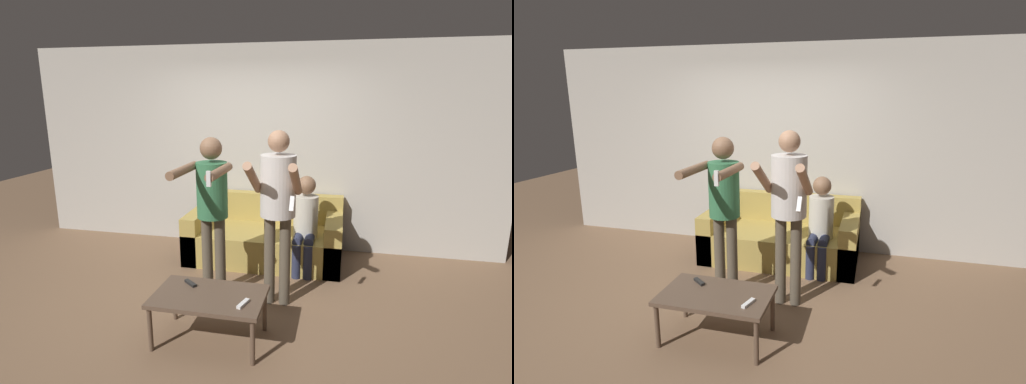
# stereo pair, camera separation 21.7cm
# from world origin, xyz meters

# --- Properties ---
(ground_plane) EXTENTS (14.00, 14.00, 0.00)m
(ground_plane) POSITION_xyz_m (0.00, 0.00, 0.00)
(ground_plane) COLOR brown
(wall_back) EXTENTS (6.40, 0.06, 2.70)m
(wall_back) POSITION_xyz_m (0.00, 1.72, 1.35)
(wall_back) COLOR #B7B2A8
(wall_back) RESTS_ON ground_plane
(couch) EXTENTS (1.91, 0.94, 0.78)m
(couch) POSITION_xyz_m (0.22, 1.22, 0.27)
(couch) COLOR #AD9347
(couch) RESTS_ON ground_plane
(person_standing_left) EXTENTS (0.43, 0.76, 1.66)m
(person_standing_left) POSITION_xyz_m (-0.11, 0.10, 1.05)
(person_standing_left) COLOR brown
(person_standing_left) RESTS_ON ground_plane
(person_standing_right) EXTENTS (0.46, 0.68, 1.74)m
(person_standing_right) POSITION_xyz_m (0.55, 0.11, 1.10)
(person_standing_right) COLOR brown
(person_standing_right) RESTS_ON ground_plane
(person_seated) EXTENTS (0.29, 0.52, 1.14)m
(person_seated) POSITION_xyz_m (0.74, 0.99, 0.62)
(person_seated) COLOR #282D47
(person_seated) RESTS_ON ground_plane
(coffee_table) EXTENTS (0.94, 0.57, 0.43)m
(coffee_table) POSITION_xyz_m (0.09, -0.63, 0.38)
(coffee_table) COLOR brown
(coffee_table) RESTS_ON ground_plane
(remote_near) EXTENTS (0.08, 0.15, 0.02)m
(remote_near) POSITION_xyz_m (0.41, -0.73, 0.44)
(remote_near) COLOR white
(remote_near) RESTS_ON coffee_table
(remote_far) EXTENTS (0.14, 0.12, 0.02)m
(remote_far) POSITION_xyz_m (-0.13, -0.49, 0.44)
(remote_far) COLOR black
(remote_far) RESTS_ON coffee_table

